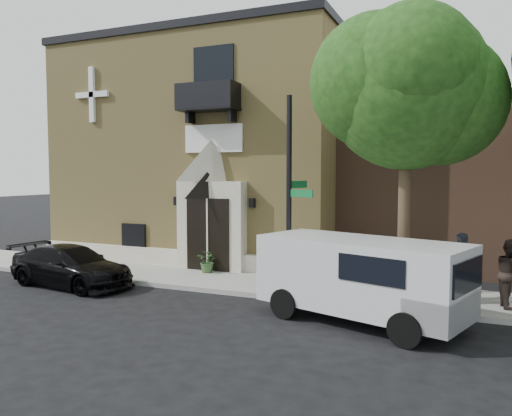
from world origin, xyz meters
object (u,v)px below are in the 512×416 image
at_px(street_sign, 290,196).
at_px(pedestrian_far, 511,273).
at_px(pedestrian_near, 460,266).
at_px(cargo_van, 368,277).
at_px(black_sedan, 71,266).
at_px(dumpster, 379,279).
at_px(fire_hydrant, 399,292).

relative_size(street_sign, pedestrian_far, 3.18).
relative_size(pedestrian_near, pedestrian_far, 1.05).
xyz_separation_m(cargo_van, street_sign, (-2.49, 1.43, 1.86)).
xyz_separation_m(black_sedan, pedestrian_far, (12.81, 2.11, 0.39)).
relative_size(black_sedan, cargo_van, 0.84).
height_order(street_sign, dumpster, street_sign).
bearing_deg(cargo_van, dumpster, 109.29).
bearing_deg(fire_hydrant, pedestrian_near, 42.17).
bearing_deg(street_sign, black_sedan, -152.06).
xyz_separation_m(cargo_van, dumpster, (-0.04, 1.89, -0.41)).
height_order(black_sedan, fire_hydrant, black_sedan).
relative_size(black_sedan, fire_hydrant, 6.26).
distance_m(dumpster, pedestrian_near, 2.27).
height_order(cargo_van, street_sign, street_sign).
xyz_separation_m(street_sign, dumpster, (2.45, 0.46, -2.27)).
xyz_separation_m(cargo_van, pedestrian_near, (2.01, 2.81, -0.06)).
bearing_deg(pedestrian_near, black_sedan, -18.00).
height_order(street_sign, pedestrian_far, street_sign).
relative_size(fire_hydrant, dumpster, 0.36).
xyz_separation_m(pedestrian_near, pedestrian_far, (1.23, -0.37, -0.04)).
relative_size(black_sedan, pedestrian_far, 2.52).
xyz_separation_m(street_sign, pedestrian_far, (5.73, 1.01, -1.97)).
relative_size(fire_hydrant, pedestrian_near, 0.39).
height_order(fire_hydrant, pedestrian_far, pedestrian_far).
bearing_deg(pedestrian_far, dumpster, 88.10).
bearing_deg(pedestrian_near, cargo_van, 24.39).
distance_m(cargo_van, street_sign, 3.42).
relative_size(street_sign, dumpster, 2.83).
xyz_separation_m(street_sign, fire_hydrant, (3.04, 0.06, -2.50)).
distance_m(cargo_van, dumpster, 1.93).
bearing_deg(pedestrian_near, dumpster, -5.92).
bearing_deg(street_sign, pedestrian_far, 29.21).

